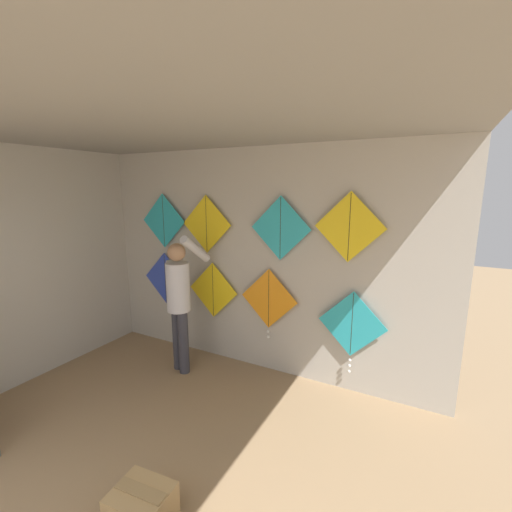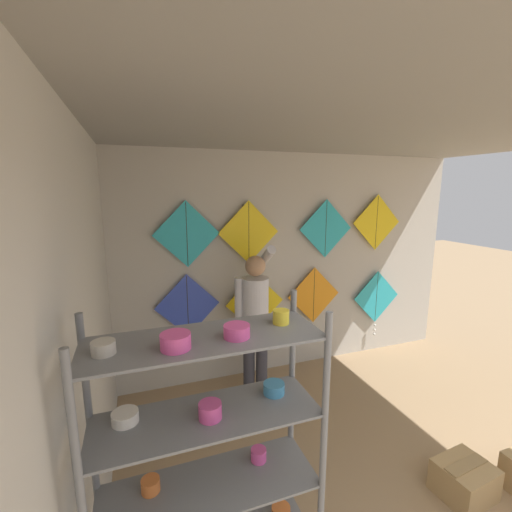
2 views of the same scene
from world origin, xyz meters
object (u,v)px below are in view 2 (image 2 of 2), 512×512
Objects in this scene: cardboard_box_spare at (464,480)px; kite_3 at (376,299)px; shelf_rack at (208,490)px; kite_4 at (187,234)px; kite_6 at (326,229)px; kite_7 at (377,223)px; kite_0 at (188,306)px; kite_1 at (255,303)px; kite_5 at (249,232)px; kite_2 at (314,296)px; shopkeeper at (255,315)px.

kite_3 is (0.92, 2.25, 0.68)m from cardboard_box_spare.
shelf_rack is 2.47× the size of kite_4.
kite_7 is at bearing 0.00° from kite_6.
kite_3 is at bearing 40.57° from shelf_rack.
kite_0 is 1.00× the size of kite_1.
kite_4 is (0.02, 0.00, 0.84)m from kite_0.
kite_0 is at bearing 179.99° from kite_3.
kite_5 is at bearing 0.00° from kite_0.
kite_6 is (1.05, 0.00, 0.00)m from kite_5.
cardboard_box_spare is 2.52m from kite_3.
kite_6 is (-0.88, 0.00, 1.04)m from kite_3.
cardboard_box_spare is at bearing -87.46° from kite_2.
kite_0 is at bearing 180.00° from kite_4.
kite_7 reaches higher than kite_2.
kite_3 is at bearing -0.02° from kite_5.
shopkeeper is (0.96, 2.07, -0.04)m from shelf_rack.
kite_3 is at bearing -0.02° from kite_1.
kite_7 is at bearing 41.39° from shelf_rack.
kite_7 is (1.94, 0.49, 0.91)m from shopkeeper.
kite_0 is 1.99m from kite_6.
shelf_rack is 2.70m from kite_4.
shelf_rack is 2.47× the size of kite_7.
kite_1 is (0.83, 0.00, -0.06)m from kite_0.
kite_4 reaches higher than cardboard_box_spare.
kite_3 is 1.27× the size of kite_4.
kite_4 reaches higher than shopkeeper.
kite_6 reaches higher than kite_1.
kite_1 is 0.89m from kite_5.
cardboard_box_spare is (2.06, 0.31, -0.90)m from shelf_rack.
kite_4 is 0.73m from kite_5.
shelf_rack reaches higher than kite_1.
shopkeeper is at bearing -154.23° from kite_2.
shopkeeper is 2.34× the size of kite_5.
kite_4 is (-0.81, 0.00, 0.90)m from kite_1.
kite_2 is (1.96, 2.55, -0.08)m from shelf_rack.
cardboard_box_spare is (1.10, -1.76, -0.87)m from shopkeeper.
kite_1 is at bearing 179.98° from kite_3.
kite_3 is (1.02, -0.00, -0.14)m from kite_2.
shelf_rack is at bearing -129.50° from kite_6.
kite_7 reaches higher than shopkeeper.
kite_6 is (0.04, 2.25, 1.72)m from cardboard_box_spare.
kite_2 reaches higher than kite_3.
cardboard_box_spare is 2.99m from kite_0.
shelf_rack is 2.88m from kite_5.
kite_3 is 1.27× the size of kite_6.
kite_3 is at bearing -0.38° from kite_7.
kite_0 is 0.84m from kite_4.
cardboard_box_spare is 0.57× the size of kite_6.
shopkeeper is at bearing 122.05° from cardboard_box_spare.
kite_2 is 1.28m from kite_5.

